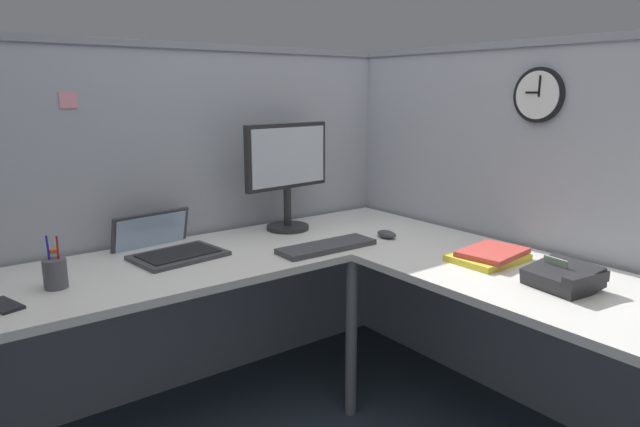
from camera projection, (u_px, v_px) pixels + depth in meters
name	position (u px, v px, depth m)	size (l,w,h in m)	color
cubicle_wall_back	(162.00, 223.00, 2.51)	(2.57, 0.12, 1.58)	#999EA8
cubicle_wall_right	(546.00, 232.00, 2.35)	(0.12, 2.37, 1.58)	#999EA8
desk	(324.00, 308.00, 1.96)	(2.35, 2.15, 0.73)	silver
monitor	(287.00, 168.00, 2.59)	(0.46, 0.20, 0.50)	#232326
laptop	(166.00, 247.00, 2.27)	(0.39, 0.42, 0.22)	#38383D
keyboard	(327.00, 247.00, 2.32)	(0.43, 0.14, 0.02)	#38383D
computer_mouse	(387.00, 234.00, 2.49)	(0.06, 0.10, 0.03)	#38383D
pen_cup	(55.00, 273.00, 1.86)	(0.08, 0.08, 0.18)	#4C4C51
cell_phone	(3.00, 305.00, 1.70)	(0.07, 0.14, 0.01)	black
office_phone	(564.00, 278.00, 1.85)	(0.21, 0.23, 0.11)	#232326
book_stack	(490.00, 255.00, 2.16)	(0.30, 0.23, 0.04)	yellow
wall_clock	(539.00, 95.00, 2.23)	(0.04, 0.22, 0.22)	black
pinned_note_leftmost	(68.00, 100.00, 2.14)	(0.06, 0.00, 0.06)	pink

